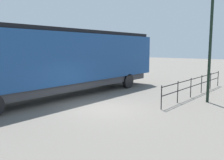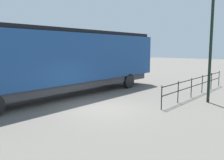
% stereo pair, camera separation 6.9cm
% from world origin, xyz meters
% --- Properties ---
extents(ground_plane, '(120.00, 120.00, 0.00)m').
position_xyz_m(ground_plane, '(0.00, 0.00, 0.00)').
color(ground_plane, '#666059').
extents(locomotive, '(2.82, 16.41, 4.25)m').
position_xyz_m(locomotive, '(-3.99, 1.33, 2.38)').
color(locomotive, navy).
rests_on(locomotive, ground_plane).
extents(lamp_post, '(0.44, 0.44, 6.51)m').
position_xyz_m(lamp_post, '(3.70, 4.96, 4.22)').
color(lamp_post, black).
rests_on(lamp_post, ground_plane).
extents(platform_fence, '(0.05, 9.88, 1.24)m').
position_xyz_m(platform_fence, '(2.43, 6.66, 0.80)').
color(platform_fence, black).
rests_on(platform_fence, ground_plane).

